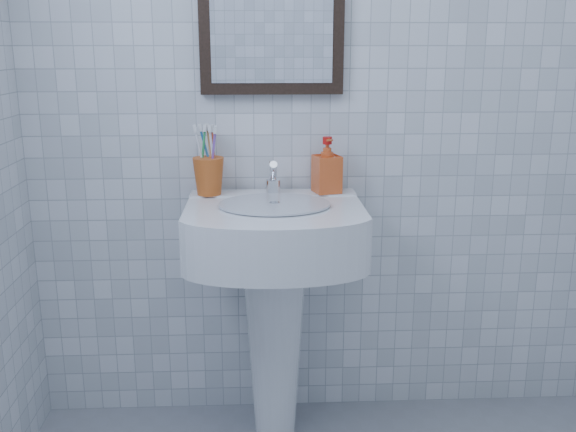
{
  "coord_description": "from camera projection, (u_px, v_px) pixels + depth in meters",
  "views": [
    {
      "loc": [
        -0.26,
        -1.12,
        1.41
      ],
      "look_at": [
        -0.17,
        0.86,
        0.88
      ],
      "focal_mm": 40.0,
      "sensor_mm": 36.0,
      "label": 1
    }
  ],
  "objects": [
    {
      "name": "wall_back",
      "position": [
        330.0,
        91.0,
        2.29
      ],
      "size": [
        2.2,
        0.02,
        2.5
      ],
      "primitive_type": "cube",
      "color": "white",
      "rests_on": "ground"
    },
    {
      "name": "washbasin",
      "position": [
        275.0,
        282.0,
        2.24
      ],
      "size": [
        0.59,
        0.43,
        0.91
      ],
      "color": "white",
      "rests_on": "ground"
    },
    {
      "name": "faucet",
      "position": [
        273.0,
        180.0,
        2.25
      ],
      "size": [
        0.05,
        0.11,
        0.13
      ],
      "color": "silver",
      "rests_on": "washbasin"
    },
    {
      "name": "toothbrush_cup",
      "position": [
        209.0,
        176.0,
        2.25
      ],
      "size": [
        0.13,
        0.13,
        0.13
      ],
      "primitive_type": null,
      "rotation": [
        0.0,
        0.0,
        0.26
      ],
      "color": "#C4551C",
      "rests_on": "washbasin"
    },
    {
      "name": "soap_dispenser",
      "position": [
        327.0,
        165.0,
        2.27
      ],
      "size": [
        0.11,
        0.11,
        0.2
      ],
      "primitive_type": "imported",
      "rotation": [
        0.0,
        0.0,
        0.27
      ],
      "color": "#C54113",
      "rests_on": "washbasin"
    },
    {
      "name": "wall_mirror",
      "position": [
        272.0,
        2.0,
        2.18
      ],
      "size": [
        0.5,
        0.04,
        0.62
      ],
      "color": "black",
      "rests_on": "wall_back"
    }
  ]
}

